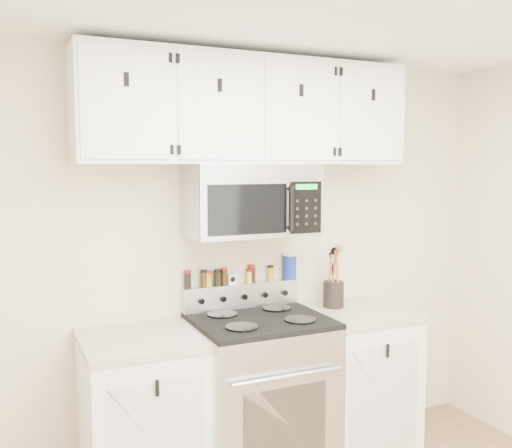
{
  "coord_description": "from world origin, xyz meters",
  "views": [
    {
      "loc": [
        -1.36,
        -1.52,
        1.82
      ],
      "look_at": [
        -0.02,
        1.45,
        1.5
      ],
      "focal_mm": 40.0,
      "sensor_mm": 36.0,
      "label": 1
    }
  ],
  "objects": [
    {
      "name": "spice_jar_1",
      "position": [
        -0.25,
        1.71,
        1.15
      ],
      "size": [
        0.04,
        0.04,
        0.1
      ],
      "color": "#3C290E",
      "rests_on": "range"
    },
    {
      "name": "spice_jar_2",
      "position": [
        -0.22,
        1.71,
        1.15
      ],
      "size": [
        0.04,
        0.04,
        0.09
      ],
      "color": "gold",
      "rests_on": "range"
    },
    {
      "name": "spice_jar_6",
      "position": [
        0.07,
        1.71,
        1.16
      ],
      "size": [
        0.05,
        0.05,
        0.11
      ],
      "color": "black",
      "rests_on": "range"
    },
    {
      "name": "spice_jar_0",
      "position": [
        -0.35,
        1.71,
        1.16
      ],
      "size": [
        0.04,
        0.04,
        0.11
      ],
      "color": "black",
      "rests_on": "range"
    },
    {
      "name": "upper_cabinets",
      "position": [
        -0.0,
        1.58,
        2.15
      ],
      "size": [
        2.0,
        0.35,
        0.62
      ],
      "color": "white",
      "rests_on": "back_wall"
    },
    {
      "name": "spice_jar_3",
      "position": [
        -0.16,
        1.71,
        1.15
      ],
      "size": [
        0.05,
        0.05,
        0.1
      ],
      "color": "black",
      "rests_on": "range"
    },
    {
      "name": "spice_jar_4",
      "position": [
        -0.11,
        1.71,
        1.15
      ],
      "size": [
        0.04,
        0.04,
        0.11
      ],
      "color": "#3A230D",
      "rests_on": "range"
    },
    {
      "name": "spice_jar_5",
      "position": [
        0.06,
        1.71,
        1.14
      ],
      "size": [
        0.04,
        0.04,
        0.09
      ],
      "color": "yellow",
      "rests_on": "range"
    },
    {
      "name": "range",
      "position": [
        0.0,
        1.43,
        0.49
      ],
      "size": [
        0.76,
        0.65,
        1.1
      ],
      "color": "#B7B7BA",
      "rests_on": "floor"
    },
    {
      "name": "salt_canister",
      "position": [
        0.34,
        1.71,
        1.18
      ],
      "size": [
        0.09,
        0.09,
        0.17
      ],
      "color": "navy",
      "rests_on": "range"
    },
    {
      "name": "back_wall",
      "position": [
        0.0,
        1.75,
        1.25
      ],
      "size": [
        3.5,
        0.01,
        2.5
      ],
      "primitive_type": "cube",
      "color": "beige",
      "rests_on": "floor"
    },
    {
      "name": "microwave",
      "position": [
        0.0,
        1.55,
        1.63
      ],
      "size": [
        0.76,
        0.44,
        0.42
      ],
      "color": "#9E9EA3",
      "rests_on": "back_wall"
    },
    {
      "name": "base_cabinet_left",
      "position": [
        -0.69,
        1.45,
        0.46
      ],
      "size": [
        0.64,
        0.62,
        0.92
      ],
      "color": "white",
      "rests_on": "floor"
    },
    {
      "name": "utensil_crock",
      "position": [
        0.59,
        1.57,
        1.02
      ],
      "size": [
        0.13,
        0.13,
        0.39
      ],
      "color": "black",
      "rests_on": "base_cabinet_right"
    },
    {
      "name": "kitchen_timer",
      "position": [
        -0.07,
        1.71,
        1.13
      ],
      "size": [
        0.06,
        0.05,
        0.06
      ],
      "primitive_type": "cube",
      "rotation": [
        0.0,
        0.0,
        0.13
      ],
      "color": "white",
      "rests_on": "range"
    },
    {
      "name": "spice_jar_7",
      "position": [
        0.2,
        1.71,
        1.15
      ],
      "size": [
        0.04,
        0.04,
        0.1
      ],
      "color": "orange",
      "rests_on": "range"
    },
    {
      "name": "base_cabinet_right",
      "position": [
        0.69,
        1.45,
        0.46
      ],
      "size": [
        0.64,
        0.62,
        0.92
      ],
      "color": "white",
      "rests_on": "floor"
    }
  ]
}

